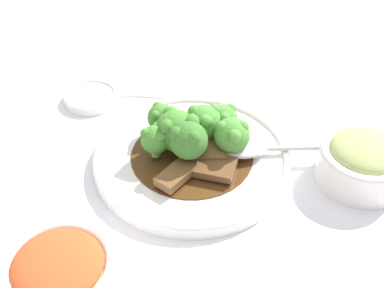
{
  "coord_description": "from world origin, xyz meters",
  "views": [
    {
      "loc": [
        0.5,
        -0.04,
        0.46
      ],
      "look_at": [
        0.0,
        0.0,
        0.03
      ],
      "focal_mm": 50.0,
      "sensor_mm": 36.0,
      "label": 1
    }
  ],
  "objects_px": {
    "broccoli_floret_6": "(223,118)",
    "sauce_dish": "(91,97)",
    "broccoli_floret_3": "(232,136)",
    "broccoli_floret_5": "(161,117)",
    "side_bowl_kimchi": "(60,271)",
    "side_bowl_appetizer": "(363,160)",
    "broccoli_floret_2": "(176,129)",
    "serving_spoon": "(256,147)",
    "broccoli_floret_1": "(189,140)",
    "beef_strip_3": "(175,176)",
    "broccoli_floret_4": "(155,139)",
    "beef_strip_2": "(212,167)",
    "main_plate": "(192,158)",
    "beef_strip_1": "(180,126)",
    "broccoli_floret_0": "(205,122)",
    "beef_strip_0": "(210,149)"
  },
  "relations": [
    {
      "from": "broccoli_floret_1",
      "to": "broccoli_floret_3",
      "type": "xyz_separation_m",
      "value": [
        -0.01,
        0.05,
        -0.01
      ]
    },
    {
      "from": "broccoli_floret_0",
      "to": "side_bowl_appetizer",
      "type": "height_order",
      "value": "broccoli_floret_0"
    },
    {
      "from": "broccoli_floret_2",
      "to": "serving_spoon",
      "type": "relative_size",
      "value": 0.24
    },
    {
      "from": "broccoli_floret_0",
      "to": "serving_spoon",
      "type": "bearing_deg",
      "value": 62.63
    },
    {
      "from": "broccoli_floret_2",
      "to": "sauce_dish",
      "type": "height_order",
      "value": "broccoli_floret_2"
    },
    {
      "from": "side_bowl_kimchi",
      "to": "side_bowl_appetizer",
      "type": "height_order",
      "value": "side_bowl_appetizer"
    },
    {
      "from": "broccoli_floret_4",
      "to": "sauce_dish",
      "type": "bearing_deg",
      "value": -148.29
    },
    {
      "from": "broccoli_floret_5",
      "to": "beef_strip_3",
      "type": "bearing_deg",
      "value": 7.92
    },
    {
      "from": "broccoli_floret_2",
      "to": "broccoli_floret_3",
      "type": "distance_m",
      "value": 0.07
    },
    {
      "from": "broccoli_floret_3",
      "to": "serving_spoon",
      "type": "bearing_deg",
      "value": 90.27
    },
    {
      "from": "broccoli_floret_2",
      "to": "beef_strip_1",
      "type": "bearing_deg",
      "value": 169.95
    },
    {
      "from": "main_plate",
      "to": "side_bowl_kimchi",
      "type": "height_order",
      "value": "side_bowl_kimchi"
    },
    {
      "from": "beef_strip_3",
      "to": "broccoli_floret_1",
      "type": "distance_m",
      "value": 0.05
    },
    {
      "from": "beef_strip_1",
      "to": "beef_strip_2",
      "type": "relative_size",
      "value": 0.77
    },
    {
      "from": "broccoli_floret_4",
      "to": "broccoli_floret_1",
      "type": "bearing_deg",
      "value": 67.54
    },
    {
      "from": "main_plate",
      "to": "side_bowl_appetizer",
      "type": "height_order",
      "value": "side_bowl_appetizer"
    },
    {
      "from": "side_bowl_kimchi",
      "to": "side_bowl_appetizer",
      "type": "distance_m",
      "value": 0.37
    },
    {
      "from": "main_plate",
      "to": "broccoli_floret_1",
      "type": "distance_m",
      "value": 0.05
    },
    {
      "from": "broccoli_floret_0",
      "to": "main_plate",
      "type": "bearing_deg",
      "value": -32.27
    },
    {
      "from": "broccoli_floret_4",
      "to": "beef_strip_2",
      "type": "bearing_deg",
      "value": 63.81
    },
    {
      "from": "beef_strip_0",
      "to": "broccoli_floret_3",
      "type": "bearing_deg",
      "value": 84.74
    },
    {
      "from": "beef_strip_2",
      "to": "beef_strip_3",
      "type": "height_order",
      "value": "beef_strip_3"
    },
    {
      "from": "broccoli_floret_2",
      "to": "broccoli_floret_6",
      "type": "relative_size",
      "value": 1.33
    },
    {
      "from": "main_plate",
      "to": "broccoli_floret_5",
      "type": "height_order",
      "value": "broccoli_floret_5"
    },
    {
      "from": "beef_strip_2",
      "to": "beef_strip_3",
      "type": "bearing_deg",
      "value": -73.62
    },
    {
      "from": "beef_strip_3",
      "to": "broccoli_floret_4",
      "type": "relative_size",
      "value": 1.24
    },
    {
      "from": "beef_strip_0",
      "to": "sauce_dish",
      "type": "distance_m",
      "value": 0.22
    },
    {
      "from": "broccoli_floret_0",
      "to": "broccoli_floret_3",
      "type": "xyz_separation_m",
      "value": [
        0.03,
        0.03,
        0.0
      ]
    },
    {
      "from": "beef_strip_2",
      "to": "broccoli_floret_6",
      "type": "xyz_separation_m",
      "value": [
        -0.07,
        0.02,
        0.02
      ]
    },
    {
      "from": "broccoli_floret_3",
      "to": "broccoli_floret_5",
      "type": "xyz_separation_m",
      "value": [
        -0.05,
        -0.09,
        -0.0
      ]
    },
    {
      "from": "broccoli_floret_2",
      "to": "broccoli_floret_3",
      "type": "relative_size",
      "value": 1.14
    },
    {
      "from": "sauce_dish",
      "to": "serving_spoon",
      "type": "bearing_deg",
      "value": 54.9
    },
    {
      "from": "beef_strip_2",
      "to": "side_bowl_appetizer",
      "type": "distance_m",
      "value": 0.18
    },
    {
      "from": "broccoli_floret_6",
      "to": "beef_strip_3",
      "type": "bearing_deg",
      "value": -38.76
    },
    {
      "from": "beef_strip_1",
      "to": "broccoli_floret_4",
      "type": "height_order",
      "value": "broccoli_floret_4"
    },
    {
      "from": "broccoli_floret_0",
      "to": "broccoli_floret_2",
      "type": "bearing_deg",
      "value": -64.02
    },
    {
      "from": "broccoli_floret_1",
      "to": "sauce_dish",
      "type": "bearing_deg",
      "value": -141.45
    },
    {
      "from": "broccoli_floret_5",
      "to": "side_bowl_kimchi",
      "type": "relative_size",
      "value": 0.35
    },
    {
      "from": "broccoli_floret_4",
      "to": "broccoli_floret_5",
      "type": "height_order",
      "value": "broccoli_floret_4"
    },
    {
      "from": "broccoli_floret_4",
      "to": "broccoli_floret_6",
      "type": "height_order",
      "value": "broccoli_floret_4"
    },
    {
      "from": "beef_strip_0",
      "to": "side_bowl_kimchi",
      "type": "distance_m",
      "value": 0.24
    },
    {
      "from": "main_plate",
      "to": "broccoli_floret_1",
      "type": "height_order",
      "value": "broccoli_floret_1"
    },
    {
      "from": "main_plate",
      "to": "beef_strip_1",
      "type": "bearing_deg",
      "value": -165.3
    },
    {
      "from": "broccoli_floret_1",
      "to": "broccoli_floret_6",
      "type": "xyz_separation_m",
      "value": [
        -0.05,
        0.05,
        -0.01
      ]
    },
    {
      "from": "main_plate",
      "to": "beef_strip_3",
      "type": "distance_m",
      "value": 0.05
    },
    {
      "from": "broccoli_floret_1",
      "to": "side_bowl_kimchi",
      "type": "relative_size",
      "value": 0.49
    },
    {
      "from": "beef_strip_3",
      "to": "broccoli_floret_2",
      "type": "xyz_separation_m",
      "value": [
        -0.06,
        0.0,
        0.03
      ]
    },
    {
      "from": "serving_spoon",
      "to": "broccoli_floret_1",
      "type": "bearing_deg",
      "value": -81.6
    },
    {
      "from": "beef_strip_2",
      "to": "broccoli_floret_2",
      "type": "xyz_separation_m",
      "value": [
        -0.04,
        -0.04,
        0.03
      ]
    },
    {
      "from": "broccoli_floret_6",
      "to": "sauce_dish",
      "type": "bearing_deg",
      "value": -121.87
    }
  ]
}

